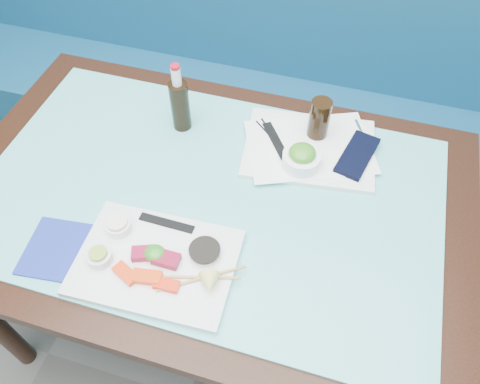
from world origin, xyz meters
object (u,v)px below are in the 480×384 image
(dining_table, at_px, (209,213))
(sashimi_plate, at_px, (156,262))
(booth_bench, at_px, (275,102))
(serving_tray, at_px, (309,148))
(blue_napkin, at_px, (60,250))
(cola_glass, at_px, (319,119))
(cola_bottle_body, at_px, (180,106))
(seaweed_bowl, at_px, (301,160))

(dining_table, xyz_separation_m, sashimi_plate, (-0.05, -0.24, 0.10))
(booth_bench, distance_m, serving_tray, 0.76)
(serving_tray, xyz_separation_m, blue_napkin, (-0.51, -0.50, -0.00))
(serving_tray, xyz_separation_m, cola_glass, (0.01, 0.05, 0.07))
(cola_glass, height_order, cola_bottle_body, cola_bottle_body)
(cola_glass, distance_m, blue_napkin, 0.77)
(sashimi_plate, relative_size, blue_napkin, 2.25)
(booth_bench, height_order, cola_glass, booth_bench)
(sashimi_plate, bearing_deg, booth_bench, 85.14)
(serving_tray, distance_m, blue_napkin, 0.72)
(serving_tray, relative_size, seaweed_bowl, 3.48)
(booth_bench, height_order, seaweed_bowl, booth_bench)
(seaweed_bowl, distance_m, cola_bottle_body, 0.38)
(cola_bottle_body, distance_m, blue_napkin, 0.51)
(seaweed_bowl, relative_size, cola_bottle_body, 0.67)
(booth_bench, relative_size, sashimi_plate, 8.06)
(sashimi_plate, xyz_separation_m, cola_bottle_body, (-0.11, 0.46, 0.07))
(booth_bench, height_order, blue_napkin, booth_bench)
(booth_bench, xyz_separation_m, blue_napkin, (-0.29, -1.11, 0.39))
(booth_bench, distance_m, cola_bottle_body, 0.79)
(booth_bench, distance_m, sashimi_plate, 1.15)
(booth_bench, bearing_deg, serving_tray, -69.46)
(seaweed_bowl, distance_m, cola_glass, 0.14)
(serving_tray, bearing_deg, cola_bottle_body, 174.55)
(booth_bench, height_order, sashimi_plate, booth_bench)
(cola_bottle_body, height_order, blue_napkin, cola_bottle_body)
(serving_tray, bearing_deg, sashimi_plate, -127.17)
(serving_tray, xyz_separation_m, seaweed_bowl, (-0.01, -0.07, 0.03))
(booth_bench, bearing_deg, cola_glass, -66.72)
(dining_table, relative_size, seaweed_bowl, 13.33)
(booth_bench, xyz_separation_m, serving_tray, (0.23, -0.61, 0.39))
(blue_napkin, bearing_deg, booth_bench, 75.48)
(serving_tray, bearing_deg, dining_table, -141.28)
(dining_table, bearing_deg, seaweed_bowl, 36.00)
(seaweed_bowl, height_order, cola_glass, cola_glass)
(cola_glass, relative_size, blue_napkin, 0.74)
(cola_bottle_body, bearing_deg, blue_napkin, -104.94)
(serving_tray, distance_m, cola_glass, 0.09)
(dining_table, distance_m, cola_bottle_body, 0.32)
(sashimi_plate, distance_m, cola_bottle_body, 0.48)
(seaweed_bowl, bearing_deg, booth_bench, 107.68)
(sashimi_plate, bearing_deg, cola_glass, 59.23)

